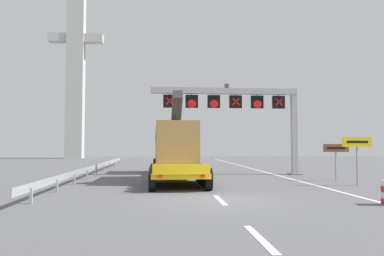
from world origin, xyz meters
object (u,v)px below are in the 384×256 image
overhead_lane_gantry (242,105)px  exit_sign_yellow (357,148)px  tourist_info_sign_brown (336,152)px  heavy_haul_truck_yellow (174,148)px  bridge_pylon_distant (76,59)px

overhead_lane_gantry → exit_sign_yellow: bearing=-57.9°
exit_sign_yellow → tourist_info_sign_brown: bearing=87.6°
exit_sign_yellow → tourist_info_sign_brown: (0.11, 2.66, -0.29)m
heavy_haul_truck_yellow → tourist_info_sign_brown: 10.42m
exit_sign_yellow → heavy_haul_truck_yellow: bearing=149.1°
exit_sign_yellow → overhead_lane_gantry: bearing=122.1°
heavy_haul_truck_yellow → exit_sign_yellow: 11.41m
heavy_haul_truck_yellow → bridge_pylon_distant: bridge_pylon_distant is taller
heavy_haul_truck_yellow → bridge_pylon_distant: size_ratio=0.43×
exit_sign_yellow → tourist_info_sign_brown: size_ratio=1.16×
overhead_lane_gantry → heavy_haul_truck_yellow: 6.24m
tourist_info_sign_brown → bridge_pylon_distant: bridge_pylon_distant is taller
overhead_lane_gantry → heavy_haul_truck_yellow: overhead_lane_gantry is taller
overhead_lane_gantry → bridge_pylon_distant: 42.27m
overhead_lane_gantry → bridge_pylon_distant: bearing=120.4°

